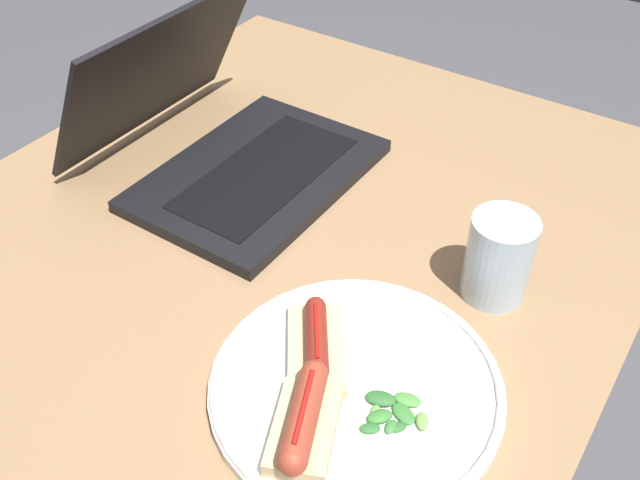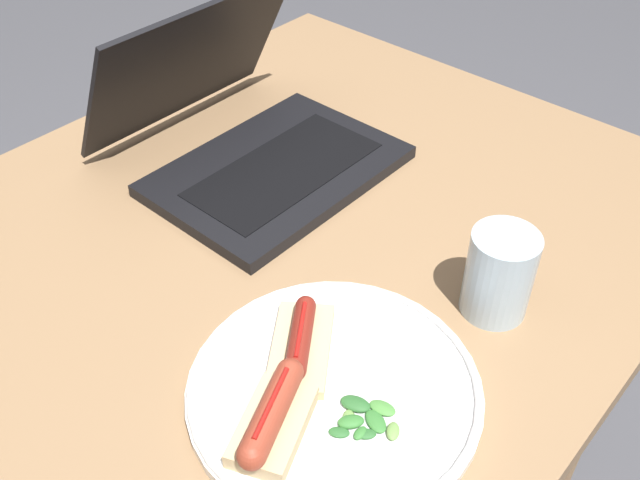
{
  "view_description": "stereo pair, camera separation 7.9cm",
  "coord_description": "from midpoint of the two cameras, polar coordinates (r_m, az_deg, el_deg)",
  "views": [
    {
      "loc": [
        -0.53,
        -0.43,
        1.34
      ],
      "look_at": [
        -0.03,
        -0.09,
        0.82
      ],
      "focal_mm": 40.0,
      "sensor_mm": 36.0,
      "label": 1
    },
    {
      "loc": [
        -0.48,
        -0.49,
        1.34
      ],
      "look_at": [
        -0.03,
        -0.09,
        0.82
      ],
      "focal_mm": 40.0,
      "sensor_mm": 36.0,
      "label": 2
    }
  ],
  "objects": [
    {
      "name": "desk",
      "position": [
        0.96,
        -0.55,
        -4.25
      ],
      "size": [
        1.03,
        0.85,
        0.76
      ],
      "color": "#93704C",
      "rests_on": "ground_plane"
    },
    {
      "name": "laptop",
      "position": [
        0.99,
        -3.22,
        7.98
      ],
      "size": [
        0.33,
        0.34,
        0.21
      ],
      "color": "black",
      "rests_on": "desk"
    },
    {
      "name": "plate",
      "position": [
        0.72,
        4.37,
        -11.92
      ],
      "size": [
        0.29,
        0.29,
        0.02
      ],
      "color": "white",
      "rests_on": "desk"
    },
    {
      "name": "sausage_toast_left",
      "position": [
        0.73,
        1.59,
        -8.4
      ],
      "size": [
        0.13,
        0.12,
        0.04
      ],
      "rotation": [
        0.0,
        0.0,
        0.62
      ],
      "color": "#D6B784",
      "rests_on": "plate"
    },
    {
      "name": "sausage_toast_middle",
      "position": [
        0.66,
        -0.35,
        -14.28
      ],
      "size": [
        0.11,
        0.09,
        0.05
      ],
      "rotation": [
        0.0,
        0.0,
        0.4
      ],
      "color": "#D6B784",
      "rests_on": "plate"
    },
    {
      "name": "salad_pile",
      "position": [
        0.69,
        6.91,
        -14.15
      ],
      "size": [
        0.07,
        0.07,
        0.01
      ],
      "color": "#2D662D",
      "rests_on": "plate"
    },
    {
      "name": "drinking_glass",
      "position": [
        0.8,
        16.94,
        -2.75
      ],
      "size": [
        0.07,
        0.07,
        0.1
      ],
      "color": "silver",
      "rests_on": "desk"
    }
  ]
}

